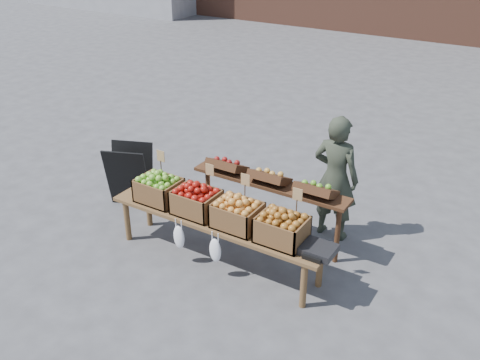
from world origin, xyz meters
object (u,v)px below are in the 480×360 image
Objects in this scene: weighing_scale at (319,250)px; crate_golden_apples at (159,190)px; crate_red_apples at (237,215)px; crate_green_apples at (282,229)px; vendor at (335,178)px; display_bench at (217,240)px; chalkboard_sign at (130,175)px; back_table at (269,203)px; crate_russet_pears at (196,202)px.

crate_golden_apples is at bearing 180.00° from weighing_scale.
crate_red_apples is (1.10, 0.00, 0.00)m from crate_golden_apples.
crate_red_apples is 0.55m from crate_green_apples.
vendor reaches higher than display_bench.
vendor reaches higher than chalkboard_sign.
crate_golden_apples is at bearing 180.00° from crate_red_apples.
back_table is at bearing 90.03° from crate_red_apples.
crate_russet_pears and crate_red_apples have the same top height.
weighing_scale is at bearing 0.00° from crate_golden_apples.
vendor reaches higher than crate_golden_apples.
chalkboard_sign is at bearing -174.00° from back_table.
chalkboard_sign reaches higher than crate_russet_pears.
crate_golden_apples and crate_green_apples have the same top height.
back_table is 4.20× the size of crate_green_apples.
crate_red_apples is at bearing -35.71° from chalkboard_sign.
chalkboard_sign is 1.61m from crate_russet_pears.
vendor is at bearing 106.00° from weighing_scale.
vendor is at bearing 54.32° from display_bench.
crate_green_apples is (0.55, -0.72, 0.19)m from back_table.
crate_russet_pears is 1.00× the size of crate_green_apples.
display_bench is at bearing 180.00° from crate_green_apples.
chalkboard_sign is 3.08m from weighing_scale.
display_bench is 0.51m from crate_red_apples.
crate_red_apples is (0.27, 0.00, 0.42)m from display_bench.
chalkboard_sign is at bearing 161.47° from crate_russet_pears.
crate_golden_apples is at bearing -49.78° from chalkboard_sign.
chalkboard_sign reaches higher than crate_green_apples.
chalkboard_sign is 1.77× the size of crate_russet_pears.
crate_green_apples is at bearing 88.26° from vendor.
crate_green_apples is (2.60, -0.50, 0.27)m from chalkboard_sign.
back_table is 6.18× the size of weighing_scale.
crate_golden_apples is 1.65m from crate_green_apples.
weighing_scale is at bearing 0.00° from display_bench.
crate_russet_pears is at bearing 180.00° from crate_red_apples.
display_bench is at bearing 0.00° from crate_russet_pears.
crate_russet_pears is at bearing 180.00° from weighing_scale.
crate_red_apples is at bearing 0.00° from display_bench.
crate_red_apples is (0.00, -0.72, 0.19)m from back_table.
weighing_scale is (1.53, 0.00, -0.10)m from crate_russet_pears.
vendor is 1.31m from weighing_scale.
back_table reaches higher than crate_red_apples.
crate_red_apples reaches higher than display_bench.
vendor is 4.68× the size of weighing_scale.
display_bench is 0.93m from crate_green_apples.
back_table is 4.20× the size of crate_red_apples.
back_table is (2.05, 0.22, 0.08)m from chalkboard_sign.
vendor is 1.71m from crate_russet_pears.
weighing_scale is at bearing -31.37° from chalkboard_sign.
crate_green_apples is at bearing 0.00° from crate_russet_pears.
display_bench is (-0.27, -0.72, -0.24)m from back_table.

